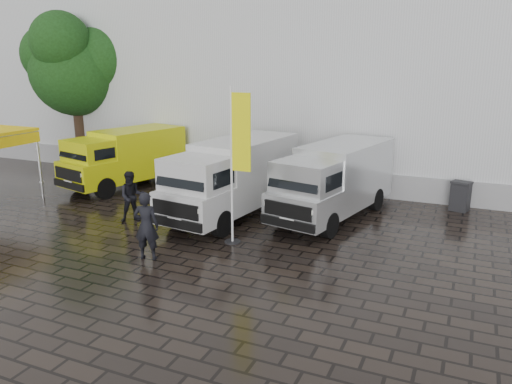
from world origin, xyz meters
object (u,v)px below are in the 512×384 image
at_px(wheelie_bin, 460,196).
at_px(person_tent, 132,197).
at_px(van_silver, 334,183).
at_px(flagpole, 237,159).
at_px(van_yellow, 124,159).
at_px(person_front, 146,226).
at_px(van_white, 232,180).

bearing_deg(wheelie_bin, person_tent, -136.56).
xyz_separation_m(van_silver, flagpole, (-2.00, -3.69, 1.36)).
xyz_separation_m(van_yellow, person_front, (5.84, -6.50, -0.28)).
bearing_deg(van_silver, flagpole, -106.33).
distance_m(van_yellow, flagpole, 8.91).
relative_size(wheelie_bin, person_tent, 0.62).
bearing_deg(person_front, wheelie_bin, -148.73).
distance_m(van_yellow, van_silver, 9.68).
xyz_separation_m(van_white, van_silver, (3.39, 1.26, -0.05)).
xyz_separation_m(van_yellow, van_silver, (9.65, -0.66, 0.04)).
xyz_separation_m(van_white, wheelie_bin, (7.55, 4.11, -0.80)).
height_order(van_white, wheelie_bin, van_white).
height_order(van_silver, person_front, van_silver).
bearing_deg(van_yellow, person_front, -33.55).
height_order(flagpole, person_front, flagpole).
bearing_deg(van_silver, person_tent, -141.06).
bearing_deg(person_front, van_silver, -139.35).
xyz_separation_m(van_yellow, van_white, (6.26, -1.92, 0.10)).
relative_size(van_white, person_front, 3.18).
bearing_deg(van_silver, van_yellow, -171.79).
bearing_deg(person_front, flagpole, -146.36).
distance_m(van_silver, person_tent, 7.11).
relative_size(van_yellow, person_front, 2.78).
bearing_deg(van_white, van_yellow, 170.21).
height_order(van_yellow, person_front, van_yellow).
distance_m(van_yellow, person_tent, 5.11).
bearing_deg(person_tent, person_front, -87.32).
height_order(flagpole, person_tent, flagpole).
relative_size(van_white, person_tent, 3.50).
height_order(van_white, person_front, van_white).
xyz_separation_m(flagpole, person_front, (-1.81, -2.15, -1.68)).
height_order(van_white, flagpole, flagpole).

